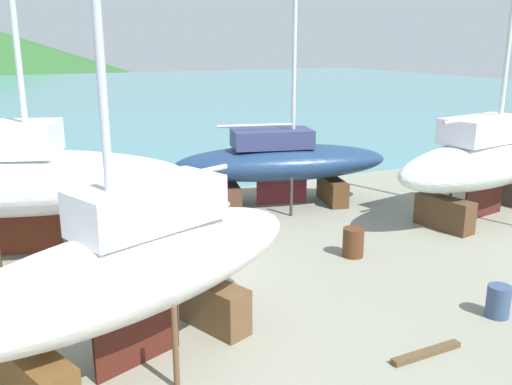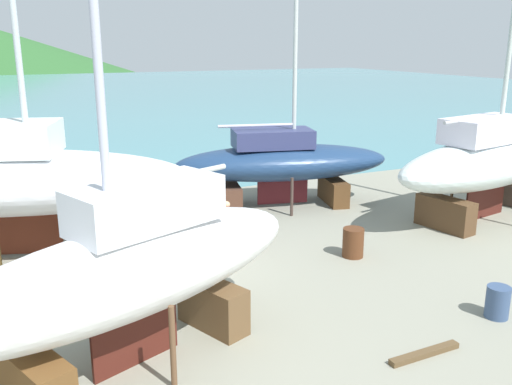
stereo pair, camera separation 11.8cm
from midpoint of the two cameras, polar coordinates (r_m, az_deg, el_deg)
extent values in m
plane|color=gray|center=(14.63, -3.14, -11.43)|extent=(43.70, 43.70, 0.00)
cube|color=teal|center=(75.90, -21.18, 9.20)|extent=(162.27, 104.68, 0.01)
cube|color=#4B311F|center=(18.34, -14.73, -4.02)|extent=(1.54, 2.91, 1.35)
cylinder|color=#463728|center=(20.62, -21.55, -1.49)|extent=(0.12, 0.12, 2.02)
ellipsoid|color=white|center=(18.47, -23.45, 0.96)|extent=(11.42, 6.72, 1.93)
cube|color=#522013|center=(18.90, -22.93, -3.87)|extent=(2.50, 0.88, 1.35)
cube|color=#503621|center=(21.16, 18.96, -2.06)|extent=(1.08, 2.25, 1.16)
cylinder|color=brown|center=(23.83, 19.65, 0.56)|extent=(0.12, 0.12, 1.80)
ellipsoid|color=white|center=(22.77, 22.95, 2.86)|extent=(10.09, 4.45, 1.83)
cube|color=#461A14|center=(23.12, 22.55, -0.91)|extent=(2.32, 0.51, 1.28)
cube|color=white|center=(22.15, 22.61, 5.96)|extent=(3.75, 2.24, 0.92)
cylinder|color=#B7B9BE|center=(21.48, 21.66, 7.00)|extent=(3.38, 0.75, 0.12)
cube|color=#55361D|center=(23.61, 8.07, 0.19)|extent=(1.19, 2.28, 1.02)
cube|color=#503225|center=(22.57, -2.54, -0.36)|extent=(1.19, 2.28, 1.02)
cylinder|color=#4E3625|center=(24.34, 2.04, 1.40)|extent=(0.12, 0.12, 1.52)
cylinder|color=#42332D|center=(21.53, 3.85, -0.46)|extent=(0.12, 0.12, 1.52)
ellipsoid|color=navy|center=(22.68, 2.93, 3.09)|extent=(9.19, 4.69, 1.44)
cube|color=#56191E|center=(22.97, 2.89, 0.11)|extent=(2.07, 0.57, 1.01)
cube|color=navy|center=(22.39, 1.86, 5.57)|extent=(3.46, 2.32, 0.72)
cylinder|color=silver|center=(22.32, 4.28, 17.69)|extent=(0.17, 0.17, 10.17)
cylinder|color=silver|center=(22.17, 0.20, 6.89)|extent=(3.02, 0.83, 0.12)
cube|color=brown|center=(11.34, -21.28, -17.84)|extent=(1.32, 1.93, 1.11)
cube|color=brown|center=(13.37, -4.19, -11.48)|extent=(1.32, 1.93, 1.11)
cylinder|color=brown|center=(11.17, -8.22, -15.48)|extent=(0.12, 0.12, 1.75)
cylinder|color=brown|center=(13.00, -15.17, -11.25)|extent=(0.12, 0.12, 1.75)
ellipsoid|color=white|center=(11.52, -12.32, -7.78)|extent=(8.82, 5.30, 1.83)
cube|color=#471A13|center=(12.21, -11.90, -14.53)|extent=(1.94, 0.84, 1.28)
cube|color=white|center=(11.33, -10.90, -1.23)|extent=(3.38, 2.41, 0.92)
cylinder|color=silver|center=(11.59, -8.43, 1.52)|extent=(2.84, 1.23, 0.12)
cube|color=maroon|center=(18.20, -2.79, -4.58)|extent=(0.26, 0.37, 0.80)
cube|color=maroon|center=(17.97, -2.82, -2.49)|extent=(0.32, 0.48, 0.59)
sphere|color=tan|center=(17.85, -2.84, -1.25)|extent=(0.22, 0.22, 0.22)
cylinder|color=#364C71|center=(15.07, 23.75, -10.25)|extent=(0.63, 0.63, 0.80)
cylinder|color=#542E18|center=(17.78, 10.12, -5.08)|extent=(0.93, 0.93, 0.93)
cube|color=brown|center=(12.99, 17.17, -15.50)|extent=(1.82, 0.25, 0.12)
camera|label=1|loc=(0.06, -89.81, 0.05)|focal=38.99mm
camera|label=2|loc=(0.06, 90.19, -0.05)|focal=38.99mm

